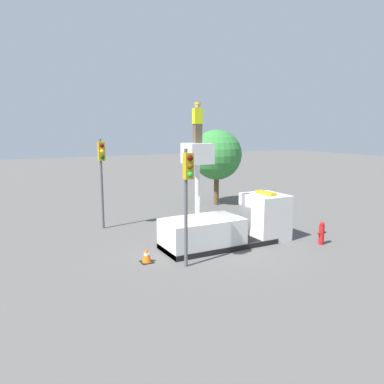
{
  "coord_description": "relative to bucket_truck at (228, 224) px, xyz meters",
  "views": [
    {
      "loc": [
        -9.06,
        -14.53,
        5.51
      ],
      "look_at": [
        -1.87,
        -0.83,
        2.87
      ],
      "focal_mm": 35.0,
      "sensor_mm": 36.0,
      "label": 1
    }
  ],
  "objects": [
    {
      "name": "ground_plane",
      "position": [
        -0.52,
        0.0,
        -0.99
      ],
      "size": [
        120.0,
        120.0,
        0.0
      ],
      "primitive_type": "plane",
      "color": "#565451"
    },
    {
      "name": "bucket_truck",
      "position": [
        0.0,
        0.0,
        0.0
      ],
      "size": [
        6.38,
        2.13,
        4.86
      ],
      "color": "black",
      "rests_on": "ground"
    },
    {
      "name": "worker",
      "position": [
        -1.68,
        0.0,
        4.75
      ],
      "size": [
        0.4,
        0.26,
        1.75
      ],
      "color": "brown",
      "rests_on": "bucket_truck"
    },
    {
      "name": "traffic_light_pole",
      "position": [
        -3.1,
        -1.8,
        2.37
      ],
      "size": [
        0.34,
        0.57,
        4.74
      ],
      "color": "#515156",
      "rests_on": "ground"
    },
    {
      "name": "traffic_light_across",
      "position": [
        -4.55,
        5.57,
        2.52
      ],
      "size": [
        0.34,
        0.57,
        4.95
      ],
      "color": "#515156",
      "rests_on": "ground"
    },
    {
      "name": "fire_hydrant",
      "position": [
        3.96,
        -2.09,
        -0.44
      ],
      "size": [
        0.49,
        0.25,
        1.11
      ],
      "color": "red",
      "rests_on": "ground"
    },
    {
      "name": "traffic_cone_rear",
      "position": [
        -4.34,
        -0.5,
        -0.68
      ],
      "size": [
        0.5,
        0.5,
        0.64
      ],
      "color": "black",
      "rests_on": "ground"
    },
    {
      "name": "tree_left_bg",
      "position": [
        4.46,
        8.41,
        2.64
      ],
      "size": [
        3.59,
        3.59,
        5.44
      ],
      "color": "brown",
      "rests_on": "ground"
    }
  ]
}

